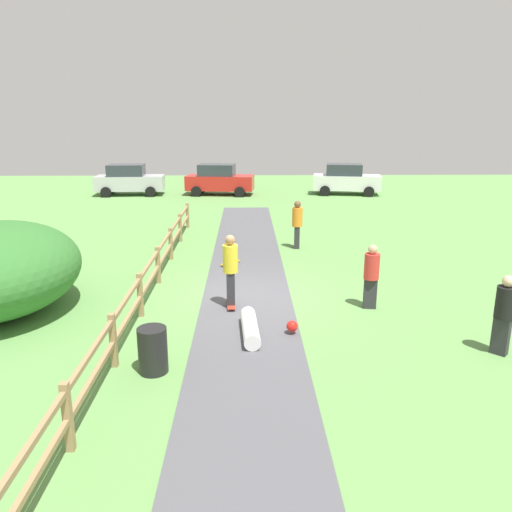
% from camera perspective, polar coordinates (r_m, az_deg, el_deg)
% --- Properties ---
extents(ground_plane, '(60.00, 60.00, 0.00)m').
position_cam_1_polar(ground_plane, '(13.63, -1.05, -4.73)').
color(ground_plane, '#60934C').
extents(asphalt_path, '(2.40, 28.00, 0.02)m').
position_cam_1_polar(asphalt_path, '(13.62, -1.05, -4.69)').
color(asphalt_path, '#515156').
rests_on(asphalt_path, ground_plane).
extents(wooden_fence, '(0.12, 18.12, 1.10)m').
position_cam_1_polar(wooden_fence, '(13.66, -12.04, -2.08)').
color(wooden_fence, '#997A51').
rests_on(wooden_fence, ground_plane).
extents(trash_bin, '(0.56, 0.56, 0.90)m').
position_cam_1_polar(trash_bin, '(9.85, -11.71, -10.48)').
color(trash_bin, black).
rests_on(trash_bin, ground_plane).
extents(skater_riding, '(0.41, 0.81, 1.89)m').
position_cam_1_polar(skater_riding, '(12.60, -2.94, -1.27)').
color(skater_riding, '#B23326').
rests_on(skater_riding, asphalt_path).
extents(skater_fallen, '(1.30, 1.68, 0.36)m').
position_cam_1_polar(skater_fallen, '(11.24, -0.32, -8.16)').
color(skater_fallen, white).
rests_on(skater_fallen, asphalt_path).
extents(skateboard_loose, '(0.66, 0.75, 0.08)m').
position_cam_1_polar(skateboard_loose, '(16.52, -2.93, -0.78)').
color(skateboard_loose, '#BF8C19').
rests_on(skateboard_loose, asphalt_path).
extents(bystander_black, '(0.54, 0.54, 1.69)m').
position_cam_1_polar(bystander_black, '(11.33, 26.48, -5.69)').
color(bystander_black, '#2D2D33').
rests_on(bystander_black, ground_plane).
extents(bystander_orange, '(0.41, 0.41, 1.79)m').
position_cam_1_polar(bystander_orange, '(18.56, 4.73, 3.87)').
color(bystander_orange, '#2D2D33').
rests_on(bystander_orange, ground_plane).
extents(bystander_red, '(0.43, 0.43, 1.67)m').
position_cam_1_polar(bystander_red, '(12.93, 13.03, -1.98)').
color(bystander_red, '#2D2D33').
rests_on(bystander_red, ground_plane).
extents(parked_car_red, '(4.37, 2.37, 1.92)m').
position_cam_1_polar(parked_car_red, '(31.91, -4.22, 8.70)').
color(parked_car_red, red).
rests_on(parked_car_red, ground_plane).
extents(parked_car_white, '(4.42, 2.51, 1.92)m').
position_cam_1_polar(parked_car_white, '(32.49, 10.24, 8.62)').
color(parked_car_white, silver).
rests_on(parked_car_white, ground_plane).
extents(parked_car_silver, '(4.28, 2.17, 1.92)m').
position_cam_1_polar(parked_car_silver, '(32.69, -14.28, 8.43)').
color(parked_car_silver, '#B7B7BC').
rests_on(parked_car_silver, ground_plane).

